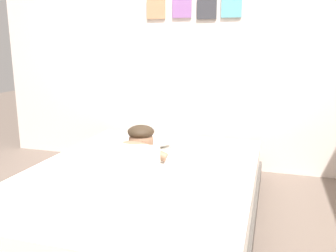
{
  "coord_description": "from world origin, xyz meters",
  "views": [
    {
      "loc": [
        0.76,
        -2.0,
        1.19
      ],
      "look_at": [
        0.02,
        0.47,
        0.61
      ],
      "focal_mm": 37.18,
      "sensor_mm": 36.0,
      "label": 1
    }
  ],
  "objects": [
    {
      "name": "person_lying",
      "position": [
        -0.16,
        -0.01,
        0.46
      ],
      "size": [
        0.43,
        0.92,
        0.27
      ],
      "color": "silver",
      "rests_on": "bed"
    },
    {
      "name": "coffee_cup",
      "position": [
        0.06,
        0.54,
        0.39
      ],
      "size": [
        0.12,
        0.09,
        0.07
      ],
      "color": "white",
      "rests_on": "bed"
    },
    {
      "name": "cell_phone",
      "position": [
        -0.25,
        -0.04,
        0.36
      ],
      "size": [
        0.07,
        0.14,
        0.01
      ],
      "primitive_type": "cube",
      "color": "black",
      "rests_on": "bed"
    },
    {
      "name": "bed",
      "position": [
        -0.08,
        0.16,
        0.18
      ],
      "size": [
        1.59,
        2.09,
        0.36
      ],
      "color": "#4C4742",
      "rests_on": "ground"
    },
    {
      "name": "back_wall",
      "position": [
        -0.0,
        1.42,
        1.25
      ],
      "size": [
        4.25,
        0.12,
        2.5
      ],
      "color": "silver",
      "rests_on": "ground"
    },
    {
      "name": "ground_plane",
      "position": [
        0.0,
        0.0,
        0.0
      ],
      "size": [
        12.5,
        12.5,
        0.0
      ],
      "primitive_type": "plane",
      "color": "#66564C"
    },
    {
      "name": "pillow",
      "position": [
        -0.29,
        0.73,
        0.41
      ],
      "size": [
        0.52,
        0.32,
        0.11
      ],
      "primitive_type": "ellipsoid",
      "color": "white",
      "rests_on": "bed"
    }
  ]
}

